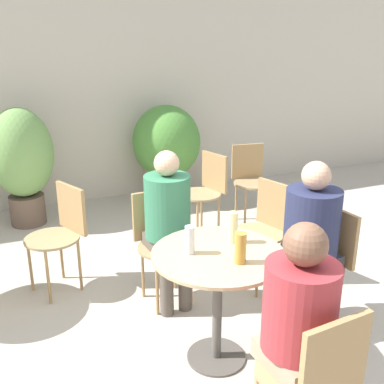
# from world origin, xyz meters

# --- Properties ---
(ground_plane) EXTENTS (20.00, 20.00, 0.00)m
(ground_plane) POSITION_xyz_m (0.00, 0.00, 0.00)
(ground_plane) COLOR #B2A899
(storefront_wall) EXTENTS (10.00, 0.06, 3.00)m
(storefront_wall) POSITION_xyz_m (0.00, 3.45, 1.50)
(storefront_wall) COLOR beige
(storefront_wall) RESTS_ON ground_plane
(cafe_table_near) EXTENTS (0.79, 0.79, 0.74)m
(cafe_table_near) POSITION_xyz_m (0.00, 0.09, 0.59)
(cafe_table_near) COLOR #514C47
(cafe_table_near) RESTS_ON ground_plane
(bistro_chair_0) EXTENTS (0.43, 0.43, 0.85)m
(bistro_chair_0) POSITION_xyz_m (0.07, -0.75, 0.52)
(bistro_chair_0) COLOR #997F56
(bistro_chair_0) RESTS_ON ground_plane
(bistro_chair_1) EXTENTS (0.43, 0.43, 0.85)m
(bistro_chair_1) POSITION_xyz_m (0.84, 0.16, 0.52)
(bistro_chair_1) COLOR #997F56
(bistro_chair_1) RESTS_ON ground_plane
(bistro_chair_2) EXTENTS (0.43, 0.43, 0.85)m
(bistro_chair_2) POSITION_xyz_m (-0.07, 0.92, 0.52)
(bistro_chair_2) COLOR #997F56
(bistro_chair_2) RESTS_ON ground_plane
(bistro_chair_3) EXTENTS (0.46, 0.44, 0.85)m
(bistro_chair_3) POSITION_xyz_m (0.78, 0.81, 0.52)
(bistro_chair_3) COLOR #997F56
(bistro_chair_3) RESTS_ON ground_plane
(bistro_chair_4) EXTENTS (0.43, 0.44, 0.85)m
(bistro_chair_4) POSITION_xyz_m (1.35, 2.04, 0.52)
(bistro_chair_4) COLOR #997F56
(bistro_chair_4) RESTS_ON ground_plane
(bistro_chair_5) EXTENTS (0.46, 0.44, 0.85)m
(bistro_chair_5) POSITION_xyz_m (0.75, 1.87, 0.52)
(bistro_chair_5) COLOR #997F56
(bistro_chair_5) RESTS_ON ground_plane
(bistro_chair_6) EXTENTS (0.47, 0.46, 0.85)m
(bistro_chair_6) POSITION_xyz_m (-0.75, 1.36, 0.52)
(bistro_chair_6) COLOR #997F56
(bistro_chair_6) RESTS_ON ground_plane
(seated_person_0) EXTENTS (0.34, 0.36, 1.19)m
(seated_person_0) POSITION_xyz_m (0.06, -0.60, 0.71)
(seated_person_0) COLOR gray
(seated_person_0) RESTS_ON ground_plane
(seated_person_1) EXTENTS (0.38, 0.36, 1.20)m
(seated_person_1) POSITION_xyz_m (0.69, 0.15, 0.71)
(seated_person_1) COLOR #2D2D33
(seated_person_1) RESTS_ON ground_plane
(seated_person_2) EXTENTS (0.33, 0.35, 1.20)m
(seated_person_2) POSITION_xyz_m (-0.06, 0.78, 0.72)
(seated_person_2) COLOR brown
(seated_person_2) RESTS_ON ground_plane
(beer_glass_0) EXTENTS (0.06, 0.06, 0.17)m
(beer_glass_0) POSITION_xyz_m (-0.16, 0.14, 0.82)
(beer_glass_0) COLOR silver
(beer_glass_0) RESTS_ON cafe_table_near
(beer_glass_1) EXTENTS (0.06, 0.06, 0.18)m
(beer_glass_1) POSITION_xyz_m (0.06, -0.07, 0.83)
(beer_glass_1) COLOR #B28433
(beer_glass_1) RESTS_ON cafe_table_near
(beer_glass_2) EXTENTS (0.06, 0.06, 0.20)m
(beer_glass_2) POSITION_xyz_m (0.14, 0.18, 0.84)
(beer_glass_2) COLOR beige
(beer_glass_2) RESTS_ON cafe_table_near
(potted_plant_0) EXTENTS (0.67, 0.67, 1.27)m
(potted_plant_0) POSITION_xyz_m (-0.94, 2.89, 0.74)
(potted_plant_0) COLOR brown
(potted_plant_0) RESTS_ON ground_plane
(potted_plant_1) EXTENTS (0.82, 0.82, 1.19)m
(potted_plant_1) POSITION_xyz_m (0.73, 3.01, 0.71)
(potted_plant_1) COLOR #93664C
(potted_plant_1) RESTS_ON ground_plane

